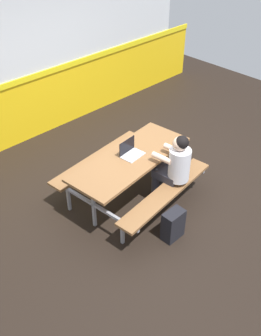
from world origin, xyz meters
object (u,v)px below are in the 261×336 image
student_nearer (174,165)px  laptop_silver (131,152)px  backpack_dark (173,225)px  picnic_table_main (130,167)px

student_nearer → laptop_silver: 0.64m
backpack_dark → laptop_silver: bearing=78.3°
laptop_silver → backpack_dark: 1.18m
picnic_table_main → backpack_dark: picnic_table_main is taller
laptop_silver → backpack_dark: (-0.21, -1.01, -0.57)m
backpack_dark → picnic_table_main: bearing=80.4°
picnic_table_main → laptop_silver: size_ratio=5.81×
backpack_dark → student_nearer: bearing=41.5°
picnic_table_main → backpack_dark: 1.04m
picnic_table_main → student_nearer: (0.34, -0.52, 0.13)m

